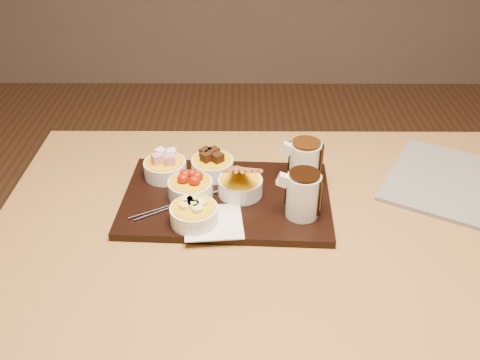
{
  "coord_description": "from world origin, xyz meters",
  "views": [
    {
      "loc": [
        -0.06,
        -0.92,
        1.45
      ],
      "look_at": [
        -0.07,
        0.06,
        0.81
      ],
      "focal_mm": 40.0,
      "sensor_mm": 36.0,
      "label": 1
    }
  ],
  "objects_px": {
    "pitcher_milk_chocolate": "(305,163)",
    "newspaper": "(476,189)",
    "serving_board": "(227,199)",
    "bowl_strawberries": "(190,189)",
    "dining_table": "(271,254)",
    "pitcher_dark_chocolate": "(303,195)"
  },
  "relations": [
    {
      "from": "pitcher_milk_chocolate",
      "to": "newspaper",
      "type": "relative_size",
      "value": 0.25
    },
    {
      "from": "dining_table",
      "to": "newspaper",
      "type": "distance_m",
      "value": 0.5
    },
    {
      "from": "bowl_strawberries",
      "to": "dining_table",
      "type": "bearing_deg",
      "value": -18.59
    },
    {
      "from": "dining_table",
      "to": "pitcher_dark_chocolate",
      "type": "xyz_separation_m",
      "value": [
        0.06,
        -0.01,
        0.17
      ]
    },
    {
      "from": "dining_table",
      "to": "newspaper",
      "type": "bearing_deg",
      "value": 13.04
    },
    {
      "from": "pitcher_dark_chocolate",
      "to": "newspaper",
      "type": "height_order",
      "value": "pitcher_dark_chocolate"
    },
    {
      "from": "serving_board",
      "to": "bowl_strawberries",
      "type": "bearing_deg",
      "value": -176.42
    },
    {
      "from": "serving_board",
      "to": "bowl_strawberries",
      "type": "relative_size",
      "value": 4.6
    },
    {
      "from": "pitcher_dark_chocolate",
      "to": "bowl_strawberries",
      "type": "bearing_deg",
      "value": 167.35
    },
    {
      "from": "serving_board",
      "to": "newspaper",
      "type": "xyz_separation_m",
      "value": [
        0.58,
        0.05,
        -0.0
      ]
    },
    {
      "from": "serving_board",
      "to": "pitcher_milk_chocolate",
      "type": "distance_m",
      "value": 0.2
    },
    {
      "from": "pitcher_milk_chocolate",
      "to": "newspaper",
      "type": "xyz_separation_m",
      "value": [
        0.4,
        -0.01,
        -0.06
      ]
    },
    {
      "from": "newspaper",
      "to": "pitcher_milk_chocolate",
      "type": "bearing_deg",
      "value": -152.56
    },
    {
      "from": "bowl_strawberries",
      "to": "pitcher_milk_chocolate",
      "type": "relative_size",
      "value": 1.03
    },
    {
      "from": "serving_board",
      "to": "newspaper",
      "type": "relative_size",
      "value": 1.18
    },
    {
      "from": "pitcher_dark_chocolate",
      "to": "newspaper",
      "type": "xyz_separation_m",
      "value": [
        0.42,
        0.12,
        -0.06
      ]
    },
    {
      "from": "bowl_strawberries",
      "to": "pitcher_milk_chocolate",
      "type": "height_order",
      "value": "pitcher_milk_chocolate"
    },
    {
      "from": "dining_table",
      "to": "pitcher_dark_chocolate",
      "type": "bearing_deg",
      "value": -5.53
    },
    {
      "from": "serving_board",
      "to": "dining_table",
      "type": "bearing_deg",
      "value": -28.95
    },
    {
      "from": "pitcher_dark_chocolate",
      "to": "pitcher_milk_chocolate",
      "type": "xyz_separation_m",
      "value": [
        0.02,
        0.13,
        0.0
      ]
    },
    {
      "from": "serving_board",
      "to": "newspaper",
      "type": "height_order",
      "value": "serving_board"
    },
    {
      "from": "dining_table",
      "to": "bowl_strawberries",
      "type": "height_order",
      "value": "bowl_strawberries"
    }
  ]
}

